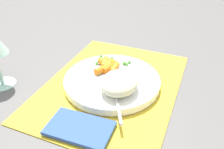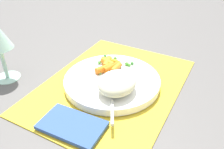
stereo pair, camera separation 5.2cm
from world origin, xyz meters
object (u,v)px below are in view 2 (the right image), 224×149
fork (112,85)px  napkin (71,125)px  rice_mound (117,83)px  plate (112,81)px  carrot_portion (109,65)px

fork → napkin: bearing=171.9°
rice_mound → fork: rice_mound is taller
napkin → rice_mound: bearing=-16.2°
plate → napkin: plate is taller
rice_mound → carrot_portion: rice_mound is taller
rice_mound → napkin: bearing=163.8°
plate → napkin: 0.17m
carrot_portion → napkin: 0.21m
plate → napkin: bearing=179.2°
rice_mound → carrot_portion: 0.10m
plate → napkin: size_ratio=1.85×
fork → napkin: (-0.14, 0.02, -0.02)m
napkin → carrot_portion: bearing=7.6°
napkin → fork: bearing=-8.1°
carrot_portion → fork: size_ratio=0.41×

